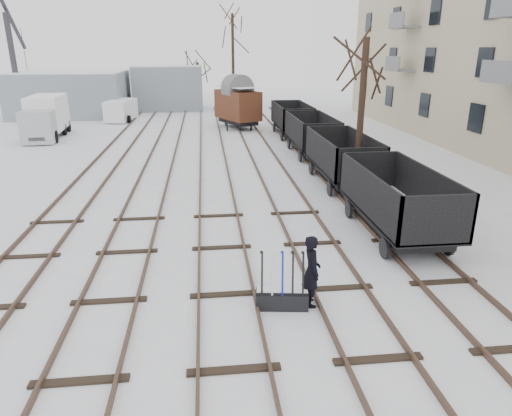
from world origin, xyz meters
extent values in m
plane|color=white|center=(0.00, 0.00, 0.00)|extent=(120.00, 120.00, 0.00)
cube|color=black|center=(-6.72, 14.00, 0.07)|extent=(0.07, 52.00, 0.15)
cube|color=black|center=(-5.28, 14.00, 0.07)|extent=(0.07, 52.00, 0.15)
cube|color=black|center=(-6.00, 2.00, 0.03)|extent=(1.90, 0.20, 0.08)
cube|color=black|center=(-3.72, 14.00, 0.07)|extent=(0.07, 52.00, 0.15)
cube|color=black|center=(-2.28, 14.00, 0.07)|extent=(0.07, 52.00, 0.15)
cube|color=black|center=(-3.00, 2.00, 0.03)|extent=(1.90, 0.20, 0.08)
cube|color=black|center=(-0.72, 14.00, 0.07)|extent=(0.07, 52.00, 0.15)
cube|color=black|center=(0.72, 14.00, 0.07)|extent=(0.07, 52.00, 0.15)
cube|color=black|center=(0.00, 2.00, 0.03)|extent=(1.90, 0.20, 0.08)
cube|color=black|center=(2.28, 14.00, 0.07)|extent=(0.07, 52.00, 0.15)
cube|color=black|center=(3.72, 14.00, 0.07)|extent=(0.07, 52.00, 0.15)
cube|color=black|center=(3.00, 2.00, 0.03)|extent=(1.90, 0.20, 0.08)
cube|color=black|center=(5.28, 14.00, 0.07)|extent=(0.07, 52.00, 0.15)
cube|color=black|center=(6.72, 14.00, 0.07)|extent=(0.07, 52.00, 0.15)
cube|color=black|center=(6.00, 2.00, 0.03)|extent=(1.90, 0.20, 0.08)
cube|color=gray|center=(-13.00, 36.00, 2.00)|extent=(10.00, 8.00, 4.00)
cube|color=white|center=(-13.00, 36.00, 4.05)|extent=(9.80, 7.84, 0.10)
cube|color=gray|center=(-4.00, 40.00, 2.20)|extent=(7.00, 6.00, 4.40)
cube|color=white|center=(-4.00, 40.00, 4.45)|extent=(6.86, 5.88, 0.10)
cube|color=black|center=(1.35, -0.76, 0.22)|extent=(1.34, 0.59, 0.44)
cube|color=black|center=(1.35, -0.76, 0.46)|extent=(1.33, 0.47, 0.06)
cube|color=white|center=(1.35, -0.76, 0.50)|extent=(1.27, 0.42, 0.03)
cylinder|color=black|center=(0.85, -0.69, 0.95)|extent=(0.09, 0.32, 1.08)
cylinder|color=silver|center=(1.10, -0.72, 0.95)|extent=(0.09, 0.32, 1.08)
cylinder|color=#0D1AB1|center=(1.35, -0.76, 0.95)|extent=(0.09, 0.32, 1.08)
cylinder|color=black|center=(1.60, -0.79, 0.95)|extent=(0.09, 0.32, 1.08)
cylinder|color=black|center=(1.84, -0.82, 0.95)|extent=(0.09, 0.32, 1.08)
imported|color=black|center=(2.10, -0.66, 0.93)|extent=(0.48, 0.70, 1.86)
cube|color=black|center=(6.00, 3.54, 0.61)|extent=(1.82, 4.99, 0.38)
cube|color=black|center=(6.00, 3.54, 0.80)|extent=(2.27, 5.68, 0.11)
cube|color=black|center=(4.91, 3.54, 1.56)|extent=(0.09, 5.68, 1.51)
cube|color=black|center=(7.09, 3.54, 1.56)|extent=(0.09, 5.68, 1.51)
cube|color=white|center=(6.00, 3.54, 0.90)|extent=(2.04, 5.45, 0.06)
cylinder|color=black|center=(4.96, 1.73, 0.33)|extent=(0.11, 0.66, 0.66)
cylinder|color=black|center=(7.04, 5.36, 0.33)|extent=(0.11, 0.66, 0.66)
cube|color=black|center=(6.00, 9.94, 0.61)|extent=(1.82, 4.99, 0.38)
cube|color=black|center=(6.00, 9.94, 0.80)|extent=(2.27, 5.68, 0.11)
cube|color=black|center=(4.91, 9.94, 1.56)|extent=(0.09, 5.68, 1.51)
cube|color=black|center=(7.09, 9.94, 1.56)|extent=(0.09, 5.68, 1.51)
cube|color=white|center=(6.00, 9.94, 0.90)|extent=(2.04, 5.45, 0.06)
cylinder|color=black|center=(4.96, 8.13, 0.33)|extent=(0.11, 0.66, 0.66)
cylinder|color=black|center=(7.04, 11.76, 0.33)|extent=(0.11, 0.66, 0.66)
cube|color=black|center=(6.00, 16.34, 0.61)|extent=(1.82, 4.99, 0.38)
cube|color=black|center=(6.00, 16.34, 0.80)|extent=(2.27, 5.68, 0.11)
cube|color=black|center=(4.91, 16.34, 1.56)|extent=(0.09, 5.68, 1.51)
cube|color=black|center=(7.09, 16.34, 1.56)|extent=(0.09, 5.68, 1.51)
cube|color=white|center=(6.00, 16.34, 0.90)|extent=(2.04, 5.45, 0.06)
cylinder|color=black|center=(4.96, 14.53, 0.33)|extent=(0.11, 0.66, 0.66)
cylinder|color=black|center=(7.04, 18.16, 0.33)|extent=(0.11, 0.66, 0.66)
cube|color=black|center=(6.00, 22.74, 0.61)|extent=(1.82, 4.99, 0.38)
cube|color=black|center=(6.00, 22.74, 0.80)|extent=(2.27, 5.68, 0.11)
cube|color=black|center=(4.91, 22.74, 1.56)|extent=(0.09, 5.68, 1.51)
cube|color=black|center=(7.09, 22.74, 1.56)|extent=(0.09, 5.68, 1.51)
cube|color=white|center=(6.00, 22.74, 0.90)|extent=(2.04, 5.45, 0.06)
cylinder|color=black|center=(4.96, 20.93, 0.33)|extent=(0.11, 0.66, 0.66)
cylinder|color=black|center=(7.04, 24.56, 0.33)|extent=(0.11, 0.66, 0.66)
cube|color=black|center=(2.31, 26.71, 0.56)|extent=(3.07, 4.12, 0.34)
cube|color=#4C2417|center=(2.31, 26.71, 1.85)|extent=(3.66, 4.76, 2.23)
cube|color=white|center=(2.31, 26.71, 3.26)|extent=(3.39, 4.48, 0.03)
cylinder|color=black|center=(1.36, 25.33, 0.30)|extent=(0.10, 0.60, 0.60)
cylinder|color=black|center=(3.25, 28.08, 0.30)|extent=(0.10, 0.60, 0.60)
cube|color=black|center=(-11.71, 23.95, 0.47)|extent=(1.52, 6.54, 0.26)
cube|color=#A4A8AD|center=(-11.71, 21.56, 1.15)|extent=(2.17, 1.86, 2.13)
cube|color=white|center=(-11.71, 24.63, 1.70)|extent=(2.47, 4.58, 2.39)
cube|color=white|center=(-11.71, 24.63, 2.92)|extent=(2.42, 4.50, 0.03)
cylinder|color=black|center=(-12.65, 21.73, 0.43)|extent=(0.26, 0.85, 0.85)
cylinder|color=black|center=(-10.78, 26.34, 0.43)|extent=(0.26, 0.85, 0.85)
cube|color=white|center=(-7.75, 31.69, 0.95)|extent=(2.43, 4.41, 1.71)
cube|color=white|center=(-7.75, 31.69, 1.83)|extent=(2.37, 4.31, 0.04)
cylinder|color=black|center=(-8.61, 30.36, 0.33)|extent=(0.21, 0.67, 0.67)
cylinder|color=black|center=(-6.90, 33.02, 0.33)|extent=(0.21, 0.67, 0.67)
cube|color=#2D2D32|center=(-17.00, 33.87, 0.45)|extent=(2.25, 2.25, 0.91)
cylinder|color=#2D2D32|center=(-17.00, 33.87, 4.53)|extent=(0.50, 0.50, 9.07)
cylinder|color=#2D2D32|center=(-17.00, 35.91, 8.16)|extent=(0.98, 5.77, 4.18)
cylinder|color=black|center=(-17.00, 38.29, 5.44)|extent=(0.05, 0.05, 5.10)
cylinder|color=black|center=(6.65, 9.63, 3.31)|extent=(0.30, 0.30, 6.61)
cylinder|color=black|center=(-0.92, 40.11, 2.39)|extent=(0.30, 0.30, 4.78)
cylinder|color=black|center=(2.83, 39.77, 4.77)|extent=(0.30, 0.30, 9.53)
camera|label=1|loc=(-0.41, -10.57, 6.13)|focal=32.00mm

